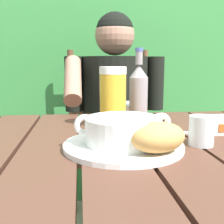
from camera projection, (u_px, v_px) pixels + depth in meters
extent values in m
cube|color=#533225|center=(49.00, 153.00, 0.69)|extent=(0.14, 0.86, 0.04)
cube|color=#533225|center=(109.00, 151.00, 0.71)|extent=(0.14, 0.86, 0.04)
cube|color=#533225|center=(166.00, 149.00, 0.73)|extent=(0.14, 0.86, 0.04)
cube|color=#533225|center=(220.00, 147.00, 0.74)|extent=(0.14, 0.86, 0.04)
cube|color=#533225|center=(98.00, 134.00, 1.11)|extent=(1.27, 0.03, 0.08)
cube|color=#38833F|center=(89.00, 90.00, 2.14)|extent=(3.85, 0.60, 1.49)
cylinder|color=brown|center=(162.00, 208.00, 1.41)|extent=(0.04, 0.04, 0.46)
cylinder|color=brown|center=(71.00, 213.00, 1.36)|extent=(0.04, 0.04, 0.46)
cylinder|color=brown|center=(143.00, 174.00, 1.84)|extent=(0.04, 0.04, 0.46)
cylinder|color=brown|center=(73.00, 177.00, 1.79)|extent=(0.04, 0.04, 0.46)
cube|color=brown|center=(112.00, 150.00, 1.56)|extent=(0.48, 0.47, 0.02)
cylinder|color=brown|center=(144.00, 96.00, 1.75)|extent=(0.04, 0.04, 0.56)
cylinder|color=brown|center=(71.00, 97.00, 1.70)|extent=(0.04, 0.04, 0.56)
cube|color=brown|center=(108.00, 110.00, 1.74)|extent=(0.45, 0.02, 0.04)
cube|color=brown|center=(108.00, 88.00, 1.71)|extent=(0.45, 0.02, 0.04)
cube|color=brown|center=(108.00, 64.00, 1.69)|extent=(0.45, 0.02, 0.04)
cylinder|color=black|center=(138.00, 220.00, 1.32)|extent=(0.11, 0.11, 0.45)
cylinder|color=black|center=(135.00, 155.00, 1.36)|extent=(0.13, 0.40, 0.13)
cylinder|color=black|center=(101.00, 223.00, 1.30)|extent=(0.11, 0.11, 0.45)
cylinder|color=black|center=(99.00, 156.00, 1.35)|extent=(0.13, 0.40, 0.13)
cylinder|color=black|center=(115.00, 104.00, 1.41)|extent=(0.32, 0.32, 0.47)
sphere|color=#9A7059|center=(115.00, 35.00, 1.35)|extent=(0.19, 0.19, 0.19)
sphere|color=black|center=(115.00, 31.00, 1.35)|extent=(0.18, 0.18, 0.18)
cylinder|color=black|center=(155.00, 83.00, 1.40)|extent=(0.08, 0.08, 0.26)
cylinder|color=black|center=(74.00, 84.00, 1.35)|extent=(0.08, 0.08, 0.26)
cylinder|color=#9A7059|center=(73.00, 80.00, 1.19)|extent=(0.07, 0.25, 0.21)
cylinder|color=white|center=(123.00, 145.00, 0.68)|extent=(0.29, 0.29, 0.01)
cylinder|color=white|center=(123.00, 130.00, 0.67)|extent=(0.18, 0.18, 0.06)
cylinder|color=#C47728|center=(123.00, 125.00, 0.67)|extent=(0.16, 0.16, 0.01)
torus|color=white|center=(85.00, 125.00, 0.66)|extent=(0.05, 0.01, 0.05)
torus|color=white|center=(161.00, 123.00, 0.68)|extent=(0.05, 0.01, 0.05)
ellipsoid|color=tan|center=(158.00, 137.00, 0.60)|extent=(0.15, 0.14, 0.06)
cylinder|color=gold|center=(113.00, 101.00, 0.88)|extent=(0.08, 0.08, 0.17)
cylinder|color=white|center=(113.00, 70.00, 0.86)|extent=(0.08, 0.08, 0.02)
cylinder|color=gray|center=(138.00, 100.00, 0.96)|extent=(0.06, 0.06, 0.15)
cone|color=gray|center=(139.00, 71.00, 0.95)|extent=(0.06, 0.06, 0.04)
cylinder|color=gray|center=(139.00, 58.00, 0.94)|extent=(0.02, 0.02, 0.04)
cylinder|color=#4A5C9C|center=(139.00, 50.00, 0.93)|extent=(0.03, 0.03, 0.01)
cylinder|color=silver|center=(201.00, 131.00, 0.69)|extent=(0.06, 0.06, 0.07)
cube|color=silver|center=(177.00, 133.00, 0.81)|extent=(0.11, 0.05, 0.00)
cube|color=black|center=(156.00, 131.00, 0.82)|extent=(0.06, 0.04, 0.01)
cylinder|color=white|center=(127.00, 111.00, 1.04)|extent=(0.13, 0.13, 0.05)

